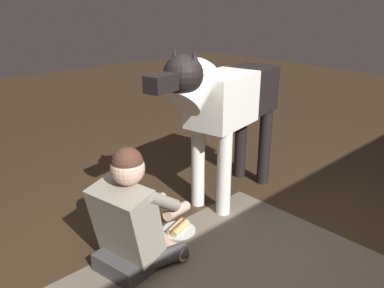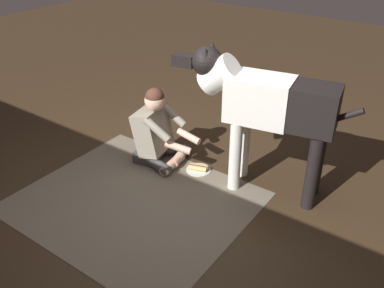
{
  "view_description": "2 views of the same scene",
  "coord_description": "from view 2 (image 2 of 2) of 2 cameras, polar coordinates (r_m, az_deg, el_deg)",
  "views": [
    {
      "loc": [
        1.62,
        1.34,
        1.64
      ],
      "look_at": [
        -0.14,
        -0.55,
        0.67
      ],
      "focal_mm": 35.89,
      "sensor_mm": 36.0,
      "label": 1
    },
    {
      "loc": [
        -2.04,
        2.44,
        2.39
      ],
      "look_at": [
        -0.06,
        -0.35,
        0.43
      ],
      "focal_mm": 39.35,
      "sensor_mm": 36.0,
      "label": 2
    }
  ],
  "objects": [
    {
      "name": "area_rug",
      "position": [
        3.95,
        -7.8,
        -7.69
      ],
      "size": [
        2.02,
        1.74,
        0.01
      ],
      "primitive_type": "cube",
      "color": "#6D6152",
      "rests_on": "ground"
    },
    {
      "name": "person_sitting_on_floor",
      "position": [
        4.35,
        -4.75,
        1.57
      ],
      "size": [
        0.7,
        0.57,
        0.83
      ],
      "color": "#454343",
      "rests_on": "ground"
    },
    {
      "name": "ground_plane",
      "position": [
        3.98,
        -3.65,
        -7.16
      ],
      "size": [
        15.65,
        15.65,
        0.0
      ],
      "primitive_type": "plane",
      "color": "#372819"
    },
    {
      "name": "large_dog",
      "position": [
        3.74,
        10.01,
        5.28
      ],
      "size": [
        1.69,
        0.52,
        1.34
      ],
      "color": "white",
      "rests_on": "ground"
    },
    {
      "name": "hot_dog_on_plate",
      "position": [
        4.33,
        0.85,
        -3.31
      ],
      "size": [
        0.25,
        0.25,
        0.06
      ],
      "color": "silver",
      "rests_on": "ground"
    }
  ]
}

